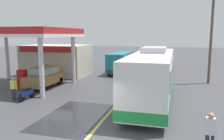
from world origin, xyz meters
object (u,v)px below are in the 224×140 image
object	(u,v)px
motorcycle_parked_forecourt	(27,94)
car_at_pump	(45,76)
car_trailing_behind_bus	(165,61)
cyclist_on_shoulder	(210,137)
pedestrian_by_shop	(14,87)
coach_bus_main	(152,77)
minibus_opposing_lane	(121,61)
pedestrian_near_pump	(61,73)

from	to	relation	value
motorcycle_parked_forecourt	car_at_pump	bearing A→B (deg)	103.67
car_at_pump	car_trailing_behind_bus	xyz separation A→B (m)	(9.65, 14.56, 0.00)
cyclist_on_shoulder	car_trailing_behind_bus	xyz separation A→B (m)	(-2.68, 23.27, 0.23)
car_at_pump	cyclist_on_shoulder	world-z (taller)	car_at_pump
car_at_pump	cyclist_on_shoulder	distance (m)	15.10
car_at_pump	pedestrian_by_shop	world-z (taller)	car_at_pump
cyclist_on_shoulder	motorcycle_parked_forecourt	size ratio (longest dim) A/B	1.01
coach_bus_main	car_trailing_behind_bus	distance (m)	16.57
minibus_opposing_lane	pedestrian_by_shop	xyz separation A→B (m)	(-4.49, -13.30, -0.54)
minibus_opposing_lane	pedestrian_by_shop	size ratio (longest dim) A/B	3.69
coach_bus_main	pedestrian_by_shop	bearing A→B (deg)	-166.44
minibus_opposing_lane	car_trailing_behind_bus	xyz separation A→B (m)	(4.99, 5.51, -0.46)
car_at_pump	minibus_opposing_lane	bearing A→B (deg)	62.74
car_at_pump	motorcycle_parked_forecourt	size ratio (longest dim) A/B	2.33
car_at_pump	car_trailing_behind_bus	size ratio (longest dim) A/B	1.00
motorcycle_parked_forecourt	pedestrian_near_pump	world-z (taller)	pedestrian_near_pump
cyclist_on_shoulder	car_trailing_behind_bus	size ratio (longest dim) A/B	0.43
minibus_opposing_lane	motorcycle_parked_forecourt	bearing A→B (deg)	-106.02
pedestrian_near_pump	cyclist_on_shoulder	bearing A→B (deg)	-42.25
car_at_pump	coach_bus_main	bearing A→B (deg)	-11.86
motorcycle_parked_forecourt	pedestrian_near_pump	size ratio (longest dim) A/B	1.08
pedestrian_near_pump	pedestrian_by_shop	world-z (taller)	same
cyclist_on_shoulder	pedestrian_near_pump	size ratio (longest dim) A/B	1.10
pedestrian_by_shop	minibus_opposing_lane	bearing A→B (deg)	71.34
pedestrian_by_shop	car_trailing_behind_bus	xyz separation A→B (m)	(9.48, 18.81, 0.08)
car_trailing_behind_bus	motorcycle_parked_forecourt	bearing A→B (deg)	-115.25
cyclist_on_shoulder	pedestrian_by_shop	xyz separation A→B (m)	(-12.16, 4.46, 0.15)
coach_bus_main	pedestrian_by_shop	size ratio (longest dim) A/B	6.65
car_trailing_behind_bus	pedestrian_near_pump	bearing A→B (deg)	-126.61
pedestrian_near_pump	pedestrian_by_shop	xyz separation A→B (m)	(-0.24, -6.37, 0.00)
coach_bus_main	car_at_pump	size ratio (longest dim) A/B	2.63
motorcycle_parked_forecourt	car_trailing_behind_bus	world-z (taller)	car_trailing_behind_bus
motorcycle_parked_forecourt	minibus_opposing_lane	bearing A→B (deg)	73.98
cyclist_on_shoulder	motorcycle_parked_forecourt	bearing A→B (deg)	157.11
car_at_pump	pedestrian_near_pump	distance (m)	2.17
pedestrian_near_pump	pedestrian_by_shop	bearing A→B (deg)	-92.14
cyclist_on_shoulder	pedestrian_by_shop	distance (m)	12.95
coach_bus_main	cyclist_on_shoulder	world-z (taller)	coach_bus_main
pedestrian_by_shop	car_trailing_behind_bus	distance (m)	21.06
motorcycle_parked_forecourt	cyclist_on_shoulder	bearing A→B (deg)	-22.89
minibus_opposing_lane	cyclist_on_shoulder	world-z (taller)	minibus_opposing_lane
pedestrian_by_shop	car_trailing_behind_bus	world-z (taller)	car_trailing_behind_bus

